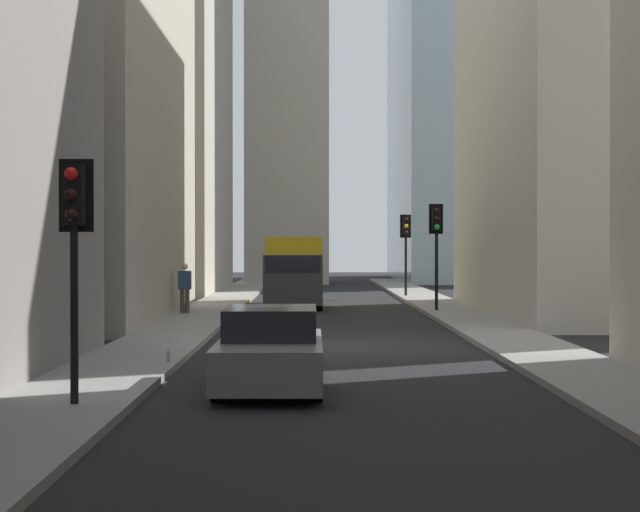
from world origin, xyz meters
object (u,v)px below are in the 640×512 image
(traffic_light_midblock, at_px, (406,236))
(pedestrian, at_px, (185,286))
(discarded_bottle, at_px, (168,357))
(traffic_light_far_junction, at_px, (437,232))
(delivery_truck, at_px, (294,271))
(hatchback_grey, at_px, (271,351))
(traffic_light_foreground, at_px, (74,224))

(traffic_light_midblock, height_order, pedestrian, traffic_light_midblock)
(traffic_light_midblock, xyz_separation_m, discarded_bottle, (-26.59, 7.35, -2.71))
(traffic_light_far_junction, distance_m, pedestrian, 9.33)
(delivery_truck, bearing_deg, hatchback_grey, -180.00)
(traffic_light_foreground, distance_m, discarded_bottle, 5.81)
(hatchback_grey, relative_size, traffic_light_foreground, 1.17)
(traffic_light_foreground, xyz_separation_m, traffic_light_midblock, (31.75, -7.99, 0.13))
(delivery_truck, relative_size, traffic_light_far_junction, 1.66)
(traffic_light_foreground, xyz_separation_m, traffic_light_far_junction, (21.20, -8.10, 0.17))
(traffic_light_midblock, height_order, discarded_bottle, traffic_light_midblock)
(hatchback_grey, relative_size, traffic_light_far_junction, 1.10)
(hatchback_grey, xyz_separation_m, discarded_bottle, (2.73, 2.19, -0.42))
(pedestrian, bearing_deg, discarded_bottle, -173.93)
(delivery_truck, height_order, pedestrian, delivery_truck)
(traffic_light_foreground, distance_m, pedestrian, 19.85)
(delivery_truck, xyz_separation_m, hatchback_grey, (-22.89, -0.00, -0.80))
(hatchback_grey, distance_m, pedestrian, 17.72)
(traffic_light_far_junction, bearing_deg, hatchback_grey, 164.30)
(traffic_light_midblock, distance_m, discarded_bottle, 27.72)
(hatchback_grey, height_order, traffic_light_foreground, traffic_light_foreground)
(pedestrian, xyz_separation_m, discarded_bottle, (-14.58, -1.55, -0.84))
(discarded_bottle, bearing_deg, traffic_light_far_junction, -24.95)
(hatchback_grey, bearing_deg, delivery_truck, 0.00)
(traffic_light_midblock, relative_size, traffic_light_far_junction, 0.99)
(delivery_truck, distance_m, discarded_bottle, 20.32)
(delivery_truck, relative_size, discarded_bottle, 23.93)
(traffic_light_foreground, relative_size, discarded_bottle, 13.58)
(traffic_light_midblock, distance_m, traffic_light_far_junction, 10.56)
(hatchback_grey, height_order, traffic_light_far_junction, traffic_light_far_junction)
(hatchback_grey, relative_size, pedestrian, 2.48)
(traffic_light_foreground, bearing_deg, traffic_light_far_junction, -20.91)
(hatchback_grey, xyz_separation_m, traffic_light_foreground, (-2.44, 2.83, 2.16))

